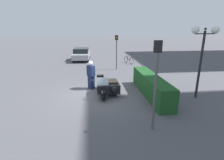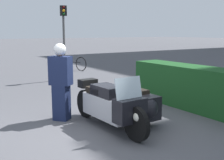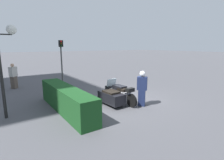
{
  "view_description": "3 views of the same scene",
  "coord_description": "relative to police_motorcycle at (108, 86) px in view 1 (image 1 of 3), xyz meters",
  "views": [
    {
      "loc": [
        9.29,
        -0.18,
        3.62
      ],
      "look_at": [
        0.82,
        0.81,
        1.06
      ],
      "focal_mm": 28.0,
      "sensor_mm": 36.0,
      "label": 1
    },
    {
      "loc": [
        4.74,
        -2.7,
        1.97
      ],
      "look_at": [
        -0.6,
        0.82,
        0.87
      ],
      "focal_mm": 45.0,
      "sensor_mm": 36.0,
      "label": 2
    },
    {
      "loc": [
        -6.92,
        5.65,
        2.92
      ],
      "look_at": [
        0.78,
        0.24,
        1.05
      ],
      "focal_mm": 28.0,
      "sensor_mm": 36.0,
      "label": 3
    }
  ],
  "objects": [
    {
      "name": "bicycle_parked",
      "position": [
        -8.64,
        3.02,
        -0.11
      ],
      "size": [
        1.7,
        0.66,
        0.78
      ],
      "rotation": [
        0.0,
        0.0,
        0.35
      ],
      "color": "black",
      "rests_on": "ground"
    },
    {
      "name": "ground_plane",
      "position": [
        -0.02,
        -0.65,
        -0.46
      ],
      "size": [
        160.0,
        160.0,
        0.0
      ],
      "primitive_type": "plane",
      "color": "#4C4C51"
    },
    {
      "name": "officer_rider",
      "position": [
        -1.05,
        -0.92,
        0.45
      ],
      "size": [
        0.54,
        0.52,
        1.73
      ],
      "rotation": [
        0.0,
        0.0,
        2.26
      ],
      "color": "#192347",
      "rests_on": "ground"
    },
    {
      "name": "traffic_light_near",
      "position": [
        3.73,
        1.32,
        1.67
      ],
      "size": [
        0.23,
        0.27,
        3.23
      ],
      "rotation": [
        0.0,
        0.0,
        3.05
      ],
      "color": "#4C4C4C",
      "rests_on": "ground"
    },
    {
      "name": "hedge_bush_curbside",
      "position": [
        0.4,
        2.37,
        0.08
      ],
      "size": [
        4.82,
        0.83,
        1.1
      ],
      "primitive_type": "cube",
      "color": "#19471E",
      "rests_on": "ground"
    },
    {
      "name": "twin_lamp_post",
      "position": [
        1.05,
        4.68,
        2.51
      ],
      "size": [
        0.38,
        1.42,
        3.72
      ],
      "color": "black",
      "rests_on": "ground"
    },
    {
      "name": "parked_car_background",
      "position": [
        -11.09,
        -2.01,
        0.26
      ],
      "size": [
        4.13,
        1.91,
        1.38
      ],
      "rotation": [
        0.0,
        0.0,
        3.11
      ],
      "color": "#9E9EA3",
      "rests_on": "ground"
    },
    {
      "name": "police_motorcycle",
      "position": [
        0.0,
        0.0,
        0.0
      ],
      "size": [
        2.47,
        1.26,
        1.16
      ],
      "rotation": [
        0.0,
        0.0,
        0.04
      ],
      "color": "black",
      "rests_on": "ground"
    },
    {
      "name": "traffic_light_far",
      "position": [
        -5.93,
        1.33,
        1.54
      ],
      "size": [
        0.22,
        0.29,
        3.0
      ],
      "rotation": [
        0.0,
        0.0,
        -0.26
      ],
      "color": "#4C4C4C",
      "rests_on": "ground"
    }
  ]
}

